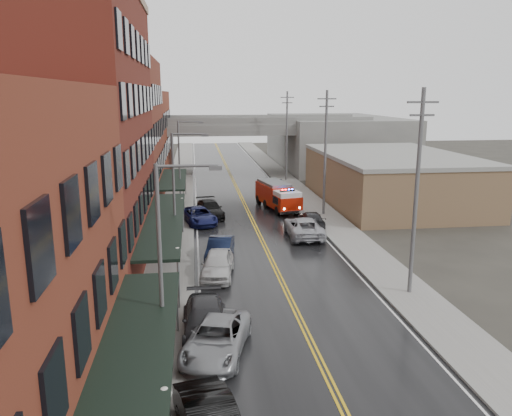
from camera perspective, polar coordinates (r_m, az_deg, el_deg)
road at (r=43.40m, az=0.16°, el=-2.64°), size 11.00×160.00×0.02m
sidewalk_left at (r=43.10m, az=-9.53°, el=-2.84°), size 3.00×160.00×0.15m
sidewalk_right at (r=44.87m, az=9.45°, el=-2.21°), size 3.00×160.00×0.15m
curb_left at (r=43.06m, az=-7.33°, el=-2.78°), size 0.30×160.00×0.15m
curb_right at (r=44.44m, az=7.41°, el=-2.29°), size 0.30×160.00×0.15m
brick_building_b at (r=35.48m, az=-20.31°, el=7.85°), size 9.00×20.00×18.00m
brick_building_c at (r=52.74m, az=-15.99°, el=7.91°), size 9.00×15.00×15.00m
brick_building_far at (r=70.16m, az=-13.80°, el=7.92°), size 9.00×20.00×12.00m
tan_building at (r=56.47m, az=15.16°, el=3.14°), size 14.00×22.00×5.00m
right_far_block at (r=85.10m, az=8.85°, el=7.60°), size 18.00×30.00×8.00m
awning_0 at (r=17.86m, az=-13.73°, el=-16.46°), size 2.60×16.00×3.09m
awning_1 at (r=35.61m, az=-10.42°, el=-1.37°), size 2.60×18.00×3.09m
awning_2 at (r=52.73m, az=-9.43°, el=3.28°), size 2.60×13.00×3.09m
globe_lamp_0 at (r=16.42m, az=-10.33°, el=-21.92°), size 0.44×0.44×3.12m
globe_lamp_1 at (r=29.03m, az=-8.93°, el=-5.99°), size 0.44×0.44×3.12m
globe_lamp_2 at (r=42.52m, az=-8.43°, el=0.09°), size 0.44×0.44×3.12m
street_lamp_0 at (r=20.55m, az=-10.22°, el=-5.60°), size 2.64×0.22×9.00m
street_lamp_1 at (r=36.08m, az=-8.98°, el=2.44°), size 2.64×0.22×9.00m
street_lamp_2 at (r=51.89m, az=-8.49°, el=5.62°), size 2.64×0.22×9.00m
utility_pole_0 at (r=29.78m, az=17.88°, el=1.96°), size 1.80×0.24×12.00m
utility_pole_1 at (r=48.43m, az=7.93°, el=6.46°), size 1.80×0.24×12.00m
utility_pole_2 at (r=67.86m, az=3.53°, el=8.37°), size 1.80×0.24×12.00m
overpass at (r=73.89m, az=-3.04°, el=8.50°), size 40.00×10.00×7.50m
fire_truck at (r=51.33m, az=2.52°, el=1.47°), size 4.16×7.77×2.72m
parked_car_left_2 at (r=23.54m, az=-4.55°, el=-14.63°), size 3.90×6.00×1.54m
parked_car_left_3 at (r=25.23m, az=-5.84°, el=-12.64°), size 2.23×5.42×1.57m
parked_car_left_4 at (r=32.65m, az=-4.43°, el=-6.45°), size 2.64×5.13×1.67m
parked_car_left_5 at (r=35.99m, az=-4.14°, el=-4.69°), size 2.47×4.95×1.56m
parked_car_left_6 at (r=45.98m, az=-6.55°, el=-0.88°), size 3.71×5.84×1.50m
parked_car_left_7 at (r=48.41m, az=-5.30°, el=-0.11°), size 2.95×5.67×1.57m
parked_car_right_0 at (r=41.70m, az=5.46°, el=-2.17°), size 2.98×6.08×1.66m
parked_car_right_1 at (r=45.00m, az=6.33°, el=-1.28°), size 2.04×4.72×1.35m
parked_car_right_2 at (r=59.56m, az=2.66°, el=2.30°), size 2.21×4.26×1.38m
parked_car_right_3 at (r=61.06m, az=2.19°, el=2.64°), size 2.99×4.99×1.55m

